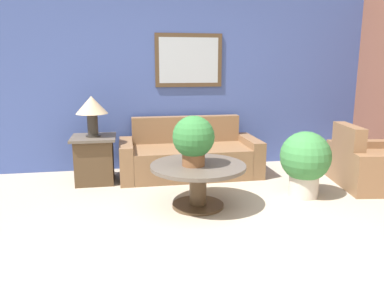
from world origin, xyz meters
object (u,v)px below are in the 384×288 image
(table_lamp, at_px, (92,108))
(potted_plant_floor, at_px, (305,160))
(potted_plant_on_table, at_px, (194,139))
(coffee_table, at_px, (198,176))
(armchair, at_px, (372,166))
(couch_main, at_px, (189,156))
(side_table, at_px, (95,159))

(table_lamp, relative_size, potted_plant_floor, 0.67)
(potted_plant_floor, bearing_deg, potted_plant_on_table, -174.09)
(potted_plant_on_table, relative_size, potted_plant_floor, 0.69)
(coffee_table, relative_size, table_lamp, 1.97)
(potted_plant_floor, bearing_deg, armchair, 11.99)
(couch_main, bearing_deg, potted_plant_floor, -43.74)
(armchair, relative_size, side_table, 1.83)
(coffee_table, distance_m, potted_plant_on_table, 0.44)
(table_lamp, height_order, potted_plant_floor, table_lamp)
(side_table, bearing_deg, potted_plant_floor, -22.00)
(couch_main, height_order, armchair, same)
(coffee_table, height_order, potted_plant_on_table, potted_plant_on_table)
(side_table, distance_m, potted_plant_floor, 2.74)
(coffee_table, bearing_deg, side_table, 136.66)
(side_table, bearing_deg, coffee_table, -43.34)
(side_table, xyz_separation_m, potted_plant_floor, (2.54, -1.02, 0.13))
(armchair, relative_size, coffee_table, 1.09)
(couch_main, bearing_deg, side_table, -174.18)
(armchair, bearing_deg, couch_main, 76.42)
(side_table, distance_m, table_lamp, 0.69)
(table_lamp, bearing_deg, potted_plant_on_table, -45.52)
(side_table, bearing_deg, table_lamp, -63.43)
(coffee_table, relative_size, side_table, 1.68)
(armchair, bearing_deg, coffee_table, 106.72)
(potted_plant_on_table, bearing_deg, coffee_table, 28.72)
(armchair, bearing_deg, potted_plant_on_table, 107.25)
(couch_main, bearing_deg, table_lamp, -174.18)
(armchair, distance_m, potted_plant_on_table, 2.54)
(coffee_table, height_order, table_lamp, table_lamp)
(side_table, distance_m, potted_plant_on_table, 1.70)
(couch_main, distance_m, coffee_table, 1.28)
(armchair, distance_m, potted_plant_floor, 1.11)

